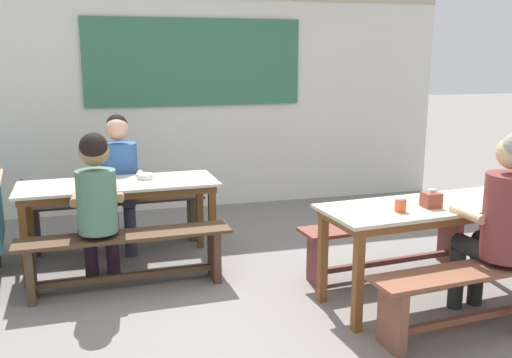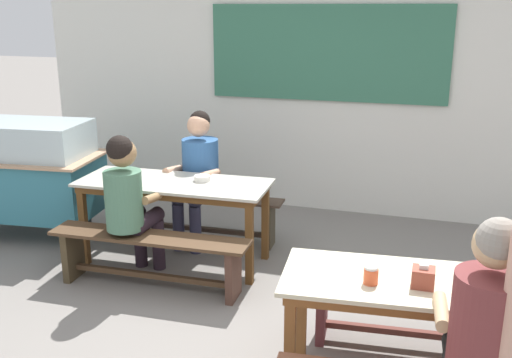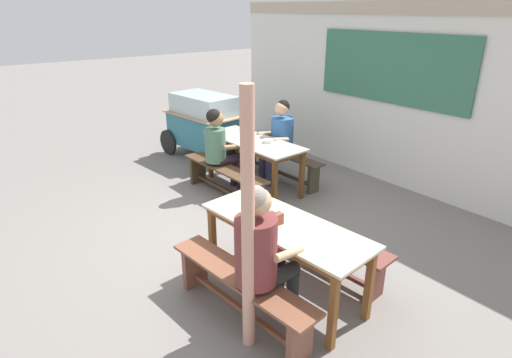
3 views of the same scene
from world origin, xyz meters
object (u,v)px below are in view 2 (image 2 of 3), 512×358
object	(u,v)px
tissue_box	(423,277)
soup_bowl	(202,178)
dining_table_near	(433,295)
bench_far_front	(149,252)
bench_near_back	(422,307)
food_cart	(27,171)
person_left_back_turned	(129,198)
dining_table_far	(174,190)
person_near_front	(485,329)
condiment_jar	(371,275)
bench_far_back	(197,211)
person_center_facing	(198,169)

from	to	relation	value
tissue_box	soup_bowl	bearing A→B (deg)	141.74
dining_table_near	bench_far_front	bearing A→B (deg)	159.81
dining_table_near	bench_near_back	xyz separation A→B (m)	(-0.05, 0.55, -0.37)
bench_far_front	food_cart	distance (m)	1.88
bench_near_back	tissue_box	size ratio (longest dim) A/B	12.07
tissue_box	person_left_back_turned	bearing A→B (deg)	157.84
tissue_box	soup_bowl	world-z (taller)	tissue_box
dining_table_near	dining_table_far	bearing A→B (deg)	148.59
person_near_front	dining_table_far	bearing A→B (deg)	143.46
condiment_jar	soup_bowl	bearing A→B (deg)	136.44
person_near_front	bench_far_front	bearing A→B (deg)	152.39
bench_far_back	tissue_box	world-z (taller)	tissue_box
bench_far_front	bench_near_back	bearing A→B (deg)	-7.01
food_cart	condiment_jar	size ratio (longest dim) A/B	17.21
person_center_facing	tissue_box	xyz separation A→B (m)	(2.14, -1.93, 0.07)
dining_table_far	tissue_box	xyz separation A→B (m)	(2.16, -1.43, 0.14)
bench_far_front	person_left_back_turned	size ratio (longest dim) A/B	1.31
person_left_back_turned	bench_near_back	bearing A→B (deg)	-8.11
food_cart	dining_table_near	bearing A→B (deg)	-21.40
person_near_front	soup_bowl	bearing A→B (deg)	139.31
bench_near_back	food_cart	bearing A→B (deg)	165.66
bench_near_back	soup_bowl	bearing A→B (deg)	155.01
bench_far_front	person_near_front	size ratio (longest dim) A/B	1.24
person_near_front	soup_bowl	xyz separation A→B (m)	(-2.23, 1.92, 0.01)
dining_table_near	tissue_box	bearing A→B (deg)	-128.81
bench_near_back	condiment_jar	distance (m)	0.88
dining_table_far	condiment_jar	distance (m)	2.40
person_left_back_turned	tissue_box	world-z (taller)	person_left_back_turned
food_cart	condiment_jar	world-z (taller)	food_cart
person_left_back_turned	soup_bowl	world-z (taller)	person_left_back_turned
tissue_box	dining_table_far	bearing A→B (deg)	146.52
bench_far_back	person_center_facing	xyz separation A→B (m)	(0.04, -0.05, 0.45)
bench_far_back	person_left_back_turned	xyz separation A→B (m)	(-0.16, -1.02, 0.44)
dining_table_far	food_cart	xyz separation A→B (m)	(-1.68, 0.17, -0.01)
dining_table_near	bench_far_back	distance (m)	2.97
person_left_back_turned	condiment_jar	world-z (taller)	person_left_back_turned
dining_table_far	dining_table_near	size ratio (longest dim) A/B	0.98
person_near_front	person_left_back_turned	xyz separation A→B (m)	(-2.64, 1.35, -0.03)
person_near_front	person_center_facing	world-z (taller)	person_near_front
person_near_front	condiment_jar	world-z (taller)	person_near_front
dining_table_far	person_left_back_turned	distance (m)	0.51
bench_far_front	condiment_jar	xyz separation A→B (m)	(1.87, -0.93, 0.50)
dining_table_far	bench_far_front	distance (m)	0.66
bench_far_front	bench_far_back	bearing A→B (deg)	92.11
dining_table_near	food_cart	distance (m)	4.20
bench_near_back	person_left_back_turned	size ratio (longest dim) A/B	1.24
dining_table_far	tissue_box	world-z (taller)	tissue_box
condiment_jar	soup_bowl	size ratio (longest dim) A/B	0.73
bench_near_back	person_near_front	distance (m)	1.15
dining_table_far	bench_near_back	distance (m)	2.35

